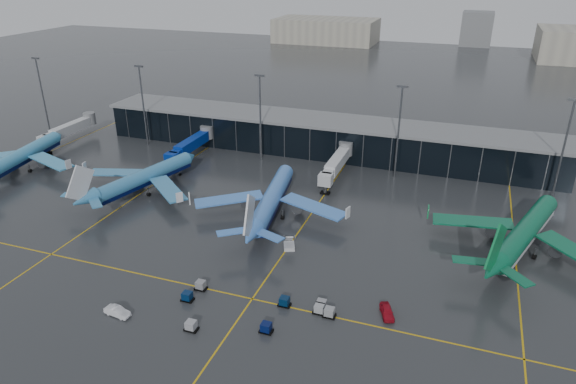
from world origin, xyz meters
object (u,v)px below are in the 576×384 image
(airliner_klm_near, at_px, (272,188))
(service_van_white, at_px, (117,311))
(airliner_klm_west, at_px, (21,147))
(airliner_arkefly, at_px, (144,168))
(airliner_aer_lingus, at_px, (528,220))
(baggage_carts, at_px, (262,308))
(service_van_red, at_px, (387,311))
(mobile_airstair, at_px, (289,245))

(airliner_klm_near, xyz_separation_m, service_van_white, (-11.10, -44.17, -5.89))
(airliner_klm_west, height_order, service_van_white, airliner_klm_west)
(airliner_arkefly, xyz_separation_m, airliner_aer_lingus, (90.62, 1.08, 0.53))
(baggage_carts, xyz_separation_m, service_van_white, (-22.81, -9.28, 0.03))
(baggage_carts, height_order, service_van_red, baggage_carts)
(airliner_arkefly, bearing_deg, mobile_airstair, -4.41)
(airliner_klm_near, xyz_separation_m, service_van_red, (32.17, -28.74, -5.86))
(airliner_arkefly, bearing_deg, airliner_aer_lingus, 14.42)
(airliner_aer_lingus, distance_m, mobile_airstair, 48.99)
(airliner_aer_lingus, height_order, baggage_carts, airliner_aer_lingus)
(airliner_arkefly, distance_m, service_van_red, 74.36)
(airliner_klm_near, height_order, service_van_white, airliner_klm_near)
(airliner_klm_west, height_order, airliner_klm_near, airliner_klm_near)
(mobile_airstair, bearing_deg, baggage_carts, -105.28)
(service_van_red, bearing_deg, airliner_aer_lingus, 32.23)
(service_van_red, bearing_deg, airliner_klm_near, 116.71)
(airliner_arkefly, xyz_separation_m, service_van_red, (67.79, -30.05, -5.54))
(airliner_aer_lingus, height_order, service_van_white, airliner_aer_lingus)
(airliner_arkefly, bearing_deg, airliner_klm_near, 11.62)
(airliner_klm_near, relative_size, mobile_airstair, 11.46)
(airliner_klm_near, xyz_separation_m, baggage_carts, (11.71, -34.89, -5.93))
(airliner_klm_near, distance_m, service_van_white, 45.93)
(service_van_white, bearing_deg, mobile_airstair, -26.67)
(baggage_carts, bearing_deg, airliner_klm_west, 157.18)
(airliner_arkefly, xyz_separation_m, mobile_airstair, (44.62, -14.62, -5.60))
(baggage_carts, bearing_deg, airliner_arkefly, 142.58)
(airliner_klm_west, bearing_deg, mobile_airstair, -19.50)
(airliner_klm_west, distance_m, airliner_klm_near, 77.37)
(airliner_arkefly, distance_m, airliner_aer_lingus, 90.62)
(airliner_aer_lingus, distance_m, service_van_white, 81.09)
(airliner_arkefly, distance_m, baggage_carts, 59.84)
(mobile_airstair, distance_m, service_van_white, 36.84)
(airliner_klm_west, distance_m, airliner_arkefly, 41.73)
(baggage_carts, bearing_deg, service_van_red, 16.72)
(airliner_klm_west, bearing_deg, baggage_carts, -31.90)
(airliner_arkefly, bearing_deg, baggage_carts, -23.68)
(airliner_klm_west, xyz_separation_m, airliner_klm_near, (77.32, -2.57, 0.14))
(airliner_arkefly, bearing_deg, airliner_klm_west, -167.99)
(mobile_airstair, height_order, service_van_white, mobile_airstair)
(airliner_aer_lingus, relative_size, baggage_carts, 1.65)
(service_van_white, bearing_deg, airliner_klm_west, 61.19)
(airliner_aer_lingus, bearing_deg, mobile_airstair, -141.68)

